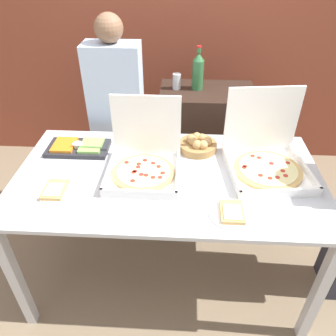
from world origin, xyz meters
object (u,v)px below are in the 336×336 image
(pizza_box_far_left, at_px, (144,161))
(bread_basket, at_px, (198,144))
(pizza_box_far_right, at_px, (266,157))
(veggie_tray, at_px, (78,147))
(soda_bottle, at_px, (198,71))
(paper_plate_front_center, at_px, (55,190))
(paper_plate_front_right, at_px, (232,213))
(person_guest_plaid, at_px, (118,123))
(soda_can_silver, at_px, (177,81))

(pizza_box_far_left, height_order, bread_basket, pizza_box_far_left)
(pizza_box_far_right, xyz_separation_m, veggie_tray, (-1.21, 0.14, -0.06))
(pizza_box_far_right, height_order, bread_basket, pizza_box_far_right)
(pizza_box_far_right, relative_size, bread_basket, 2.09)
(pizza_box_far_right, xyz_separation_m, soda_bottle, (-0.41, 0.84, 0.23))
(pizza_box_far_right, height_order, veggie_tray, pizza_box_far_right)
(paper_plate_front_center, distance_m, bread_basket, 0.95)
(paper_plate_front_right, distance_m, soda_bottle, 1.31)
(pizza_box_far_right, distance_m, person_guest_plaid, 1.19)
(paper_plate_front_center, height_order, bread_basket, bread_basket)
(soda_can_silver, bearing_deg, soda_bottle, 3.02)
(pizza_box_far_left, bearing_deg, paper_plate_front_right, -35.18)
(paper_plate_front_center, height_order, paper_plate_front_right, same)
(soda_bottle, bearing_deg, pizza_box_far_right, -63.91)
(bread_basket, height_order, person_guest_plaid, person_guest_plaid)
(bread_basket, distance_m, soda_bottle, 0.70)
(soda_can_silver, relative_size, person_guest_plaid, 0.07)
(soda_can_silver, bearing_deg, paper_plate_front_right, -75.21)
(bread_basket, relative_size, soda_bottle, 0.75)
(paper_plate_front_center, bearing_deg, pizza_box_far_right, 13.76)
(veggie_tray, height_order, soda_can_silver, soda_can_silver)
(pizza_box_far_right, height_order, soda_can_silver, pizza_box_far_right)
(pizza_box_far_right, relative_size, veggie_tray, 1.31)
(paper_plate_front_right, relative_size, soda_bottle, 0.72)
(pizza_box_far_right, bearing_deg, paper_plate_front_center, -173.11)
(paper_plate_front_center, xyz_separation_m, soda_can_silver, (0.65, 1.13, 0.22))
(bread_basket, bearing_deg, veggie_tray, -176.30)
(veggie_tray, xyz_separation_m, soda_bottle, (0.80, 0.70, 0.29))
(person_guest_plaid, bearing_deg, pizza_box_far_right, 149.76)
(paper_plate_front_center, bearing_deg, soda_can_silver, 60.18)
(bread_basket, xyz_separation_m, soda_can_silver, (-0.17, 0.64, 0.19))
(pizza_box_far_right, distance_m, paper_plate_front_center, 1.26)
(person_guest_plaid, bearing_deg, paper_plate_front_right, 127.42)
(soda_bottle, bearing_deg, bread_basket, -89.80)
(pizza_box_far_right, distance_m, soda_can_silver, 1.02)
(bread_basket, bearing_deg, pizza_box_far_right, -25.17)
(pizza_box_far_right, relative_size, paper_plate_front_right, 2.18)
(paper_plate_front_right, xyz_separation_m, soda_can_silver, (-0.33, 1.25, 0.22))
(pizza_box_far_right, distance_m, soda_bottle, 0.96)
(bread_basket, bearing_deg, paper_plate_front_center, -148.88)
(bread_basket, bearing_deg, pizza_box_far_left, -141.63)
(bread_basket, height_order, soda_can_silver, soda_can_silver)
(paper_plate_front_center, distance_m, person_guest_plaid, 0.92)
(pizza_box_far_left, distance_m, pizza_box_far_right, 0.74)
(paper_plate_front_center, xyz_separation_m, person_guest_plaid, (0.20, 0.90, -0.05))
(pizza_box_far_left, distance_m, veggie_tray, 0.52)
(paper_plate_front_right, relative_size, bread_basket, 0.96)
(veggie_tray, distance_m, soda_can_silver, 0.96)
(pizza_box_far_left, relative_size, soda_can_silver, 3.58)
(veggie_tray, relative_size, person_guest_plaid, 0.24)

